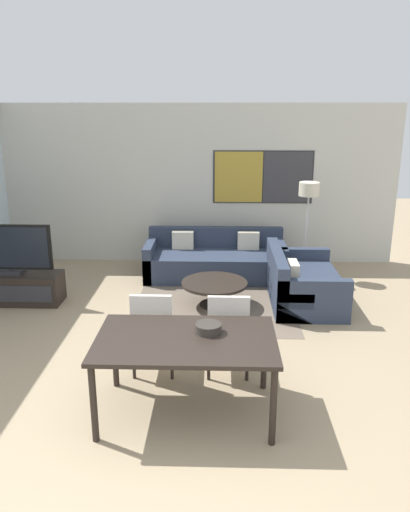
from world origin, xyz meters
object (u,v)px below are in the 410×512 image
object	(u,v)px
sofa_side	(299,285)
dining_chair_centre	(228,330)
television	(8,249)
dining_table	(186,345)
coffee_table	(214,288)
fruit_bowl	(209,328)
tv_console	(12,288)
sofa_main	(215,260)
floor_lamp	(309,198)
dining_chair_left	(153,329)

from	to	relation	value
sofa_side	dining_chair_centre	size ratio (longest dim) A/B	1.70
television	dining_table	world-z (taller)	television
sofa_side	coffee_table	size ratio (longest dim) A/B	1.71
coffee_table	fruit_bowl	bearing A→B (deg)	-90.63
tv_console	sofa_main	bearing A→B (deg)	23.75
floor_lamp	dining_chair_centre	bearing A→B (deg)	-112.25
floor_lamp	fruit_bowl	bearing A→B (deg)	-111.68
dining_chair_left	floor_lamp	bearing A→B (deg)	56.93
coffee_table	dining_chair_centre	size ratio (longest dim) A/B	1.00
television	sofa_main	bearing A→B (deg)	23.74
sofa_main	television	bearing A→B (deg)	-156.26
sofa_side	dining_chair_left	distance (m)	2.80
sofa_side	dining_table	size ratio (longest dim) A/B	0.99
dining_table	sofa_side	bearing A→B (deg)	62.45
dining_chair_centre	fruit_bowl	distance (m)	0.68
dining_table	dining_chair_centre	world-z (taller)	dining_chair_centre
dining_chair_centre	fruit_bowl	bearing A→B (deg)	-108.41
floor_lamp	dining_table	bearing A→B (deg)	-113.57
sofa_side	dining_table	xyz separation A→B (m)	(-1.46, -2.79, 0.43)
dining_table	dining_chair_left	xyz separation A→B (m)	(-0.39, 0.70, -0.17)
television	sofa_main	xyz separation A→B (m)	(2.94, 1.29, -0.54)
coffee_table	dining_table	size ratio (longest dim) A/B	0.58
coffee_table	fruit_bowl	distance (m)	2.54
tv_console	fruit_bowl	distance (m)	3.89
tv_console	fruit_bowl	xyz separation A→B (m)	(2.91, -2.52, 0.60)
tv_console	sofa_side	size ratio (longest dim) A/B	0.89
coffee_table	fruit_bowl	size ratio (longest dim) A/B	3.85
sofa_main	fruit_bowl	xyz separation A→B (m)	(-0.03, -3.81, 0.55)
dining_table	fruit_bowl	bearing A→B (deg)	30.88
coffee_table	floor_lamp	distance (m)	2.29
dining_chair_left	dining_table	bearing A→B (deg)	-60.85
television	sofa_side	distance (m)	4.20
dining_chair_left	dining_chair_centre	bearing A→B (deg)	-0.47
floor_lamp	sofa_main	bearing A→B (deg)	-178.92
tv_console	dining_chair_centre	xyz separation A→B (m)	(3.10, -1.94, 0.30)
tv_console	dining_chair_left	bearing A→B (deg)	-39.87
tv_console	floor_lamp	size ratio (longest dim) A/B	0.91
coffee_table	tv_console	bearing A→B (deg)	179.19
sofa_side	fruit_bowl	distance (m)	3.00
dining_chair_centre	floor_lamp	distance (m)	3.62
television	tv_console	bearing A→B (deg)	-90.00
sofa_main	dining_chair_left	distance (m)	3.30
coffee_table	fruit_bowl	world-z (taller)	fruit_bowl
tv_console	sofa_side	world-z (taller)	sofa_side
dining_chair_left	dining_chair_centre	xyz separation A→B (m)	(0.79, -0.01, 0.00)
dining_table	dining_chair_centre	size ratio (longest dim) A/B	1.73
tv_console	dining_chair_centre	size ratio (longest dim) A/B	1.52
sofa_side	fruit_bowl	xyz separation A→B (m)	(-1.26, -2.67, 0.55)
television	sofa_main	size ratio (longest dim) A/B	0.55
tv_console	floor_lamp	world-z (taller)	floor_lamp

